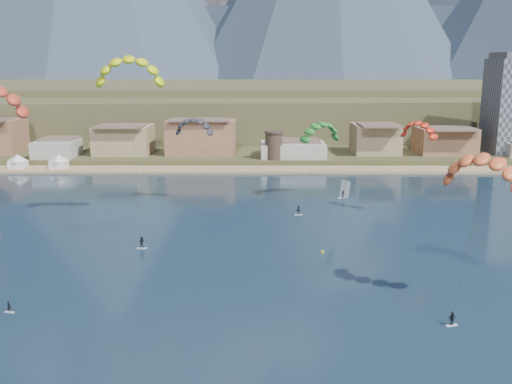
% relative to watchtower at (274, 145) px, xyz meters
% --- Properties ---
extents(ground, '(2400.00, 2400.00, 0.00)m').
position_rel_watchtower_xyz_m(ground, '(-5.00, -114.00, -6.37)').
color(ground, black).
rests_on(ground, ground).
extents(beach, '(2200.00, 12.00, 0.90)m').
position_rel_watchtower_xyz_m(beach, '(-5.00, -8.00, -6.12)').
color(beach, tan).
rests_on(beach, ground).
extents(land, '(2200.00, 900.00, 4.00)m').
position_rel_watchtower_xyz_m(land, '(-5.00, 446.00, -6.37)').
color(land, brown).
rests_on(land, ground).
extents(foothills, '(940.00, 210.00, 18.00)m').
position_rel_watchtower_xyz_m(foothills, '(17.39, 118.47, 2.71)').
color(foothills, brown).
rests_on(foothills, ground).
extents(town, '(400.00, 24.00, 12.00)m').
position_rel_watchtower_xyz_m(town, '(-45.00, 8.00, 1.63)').
color(town, beige).
rests_on(town, ground).
extents(watchtower, '(5.82, 5.82, 8.60)m').
position_rel_watchtower_xyz_m(watchtower, '(0.00, 0.00, 0.00)').
color(watchtower, '#47382D').
rests_on(watchtower, ground).
extents(kitesurfer_yellow, '(13.83, 20.36, 34.46)m').
position_rel_watchtower_xyz_m(kitesurfer_yellow, '(-28.52, -64.63, 23.43)').
color(kitesurfer_yellow, silver).
rests_on(kitesurfer_yellow, ground).
extents(kitesurfer_orange, '(11.35, 12.69, 20.94)m').
position_rel_watchtower_xyz_m(kitesurfer_orange, '(23.42, -102.78, 11.64)').
color(kitesurfer_orange, silver).
rests_on(kitesurfer_orange, ground).
extents(kitesurfer_green, '(12.01, 19.63, 21.41)m').
position_rel_watchtower_xyz_m(kitesurfer_green, '(9.27, -44.17, 9.67)').
color(kitesurfer_green, silver).
rests_on(kitesurfer_green, ground).
extents(distant_kite_dark, '(9.24, 6.42, 20.50)m').
position_rel_watchtower_xyz_m(distant_kite_dark, '(-18.67, -48.11, 11.33)').
color(distant_kite_dark, '#262626').
rests_on(distant_kite_dark, ground).
extents(distant_kite_orange, '(7.89, 7.96, 20.74)m').
position_rel_watchtower_xyz_m(distant_kite_orange, '(27.28, -58.86, 11.77)').
color(distant_kite_orange, '#262626').
rests_on(distant_kite_orange, ground).
extents(windsurfer, '(2.32, 2.54, 4.00)m').
position_rel_watchtower_xyz_m(windsurfer, '(15.15, -43.38, -5.10)').
color(windsurfer, silver).
rests_on(windsurfer, ground).
extents(buoy, '(0.60, 0.60, 0.60)m').
position_rel_watchtower_xyz_m(buoy, '(5.94, -82.87, -6.27)').
color(buoy, gold).
rests_on(buoy, ground).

